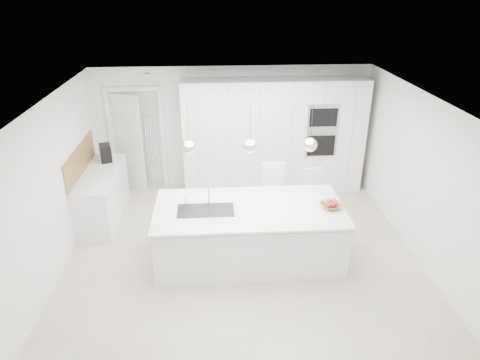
{
  "coord_description": "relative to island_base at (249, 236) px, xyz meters",
  "views": [
    {
      "loc": [
        -0.41,
        -5.86,
        4.0
      ],
      "look_at": [
        0.0,
        0.3,
        1.1
      ],
      "focal_mm": 32.0,
      "sensor_mm": 36.0,
      "label": 1
    }
  ],
  "objects": [
    {
      "name": "radiator",
      "position": [
        -1.73,
        2.76,
        0.42
      ],
      "size": [
        0.32,
        0.04,
        1.4
      ],
      "primitive_type": null,
      "color": "white",
      "rests_on": "floor"
    },
    {
      "name": "oven_stack",
      "position": [
        1.6,
        2.19,
        0.92
      ],
      "size": [
        0.62,
        0.04,
        1.05
      ],
      "primitive_type": null,
      "color": "#A5A5A8",
      "rests_on": "tall_cabinets"
    },
    {
      "name": "island_worktop",
      "position": [
        0.0,
        0.05,
        0.45
      ],
      "size": [
        2.84,
        1.4,
        0.04
      ],
      "primitive_type": "cube",
      "color": "white",
      "rests_on": "island_base"
    },
    {
      "name": "pendant_mid",
      "position": [
        -0.0,
        -0.0,
        1.47
      ],
      "size": [
        0.2,
        0.2,
        0.2
      ],
      "primitive_type": "sphere",
      "color": "white",
      "rests_on": "ceiling"
    },
    {
      "name": "left_worktop",
      "position": [
        -2.55,
        1.5,
        0.45
      ],
      "size": [
        0.62,
        1.82,
        0.04
      ],
      "primitive_type": "cube",
      "color": "white",
      "rests_on": "left_base_cabinets"
    },
    {
      "name": "bar_stool_left",
      "position": [
        0.49,
        0.83,
        0.17
      ],
      "size": [
        0.41,
        0.56,
        1.21
      ],
      "primitive_type": null,
      "rotation": [
        0.0,
        0.0,
        0.02
      ],
      "color": "white",
      "rests_on": "floor"
    },
    {
      "name": "fruit_bowl",
      "position": [
        1.22,
        -0.05,
        0.51
      ],
      "size": [
        0.36,
        0.36,
        0.07
      ],
      "primitive_type": "imported",
      "rotation": [
        0.0,
        0.0,
        0.21
      ],
      "color": "olive",
      "rests_on": "island_worktop"
    },
    {
      "name": "floor",
      "position": [
        -0.1,
        0.3,
        -0.43
      ],
      "size": [
        5.5,
        5.5,
        0.0
      ],
      "primitive_type": "plane",
      "color": "beige",
      "rests_on": "ground"
    },
    {
      "name": "ceiling",
      "position": [
        -0.1,
        0.3,
        2.07
      ],
      "size": [
        5.5,
        5.5,
        0.0
      ],
      "primitive_type": "plane",
      "rotation": [
        3.14,
        0.0,
        0.0
      ],
      "color": "white",
      "rests_on": "wall_back"
    },
    {
      "name": "apple_a",
      "position": [
        1.23,
        -0.02,
        0.54
      ],
      "size": [
        0.08,
        0.08,
        0.08
      ],
      "primitive_type": "sphere",
      "color": "#B82036",
      "rests_on": "fruit_bowl"
    },
    {
      "name": "oak_backsplash",
      "position": [
        -2.84,
        1.5,
        0.72
      ],
      "size": [
        0.02,
        1.8,
        0.5
      ],
      "primitive_type": "cube",
      "color": "olive",
      "rests_on": "wall_left"
    },
    {
      "name": "island_base",
      "position": [
        0.0,
        0.0,
        0.0
      ],
      "size": [
        2.8,
        1.2,
        0.86
      ],
      "primitive_type": "cube",
      "color": "white",
      "rests_on": "floor"
    },
    {
      "name": "wall_left",
      "position": [
        -2.85,
        0.3,
        0.82
      ],
      "size": [
        0.0,
        5.0,
        5.0
      ],
      "primitive_type": "plane",
      "rotation": [
        1.57,
        0.0,
        1.57
      ],
      "color": "white",
      "rests_on": "ground"
    },
    {
      "name": "tall_cabinets",
      "position": [
        0.7,
        2.5,
        0.72
      ],
      "size": [
        3.6,
        0.6,
        2.3
      ],
      "primitive_type": "cube",
      "color": "white",
      "rests_on": "floor"
    },
    {
      "name": "apple_extra_3",
      "position": [
        1.17,
        -0.09,
        0.54
      ],
      "size": [
        0.07,
        0.07,
        0.07
      ],
      "primitive_type": "sphere",
      "color": "#B82036",
      "rests_on": "fruit_bowl"
    },
    {
      "name": "wall_back",
      "position": [
        -0.1,
        2.8,
        0.82
      ],
      "size": [
        5.5,
        0.0,
        5.5
      ],
      "primitive_type": "plane",
      "rotation": [
        1.57,
        0.0,
        0.0
      ],
      "color": "white",
      "rests_on": "ground"
    },
    {
      "name": "hallway_door",
      "position": [
        -2.3,
        2.72,
        0.57
      ],
      "size": [
        0.76,
        0.38,
        2.0
      ],
      "primitive_type": "cube",
      "rotation": [
        0.0,
        0.0,
        -0.44
      ],
      "color": "white",
      "rests_on": "floor"
    },
    {
      "name": "left_base_cabinets",
      "position": [
        -2.55,
        1.5,
        0.0
      ],
      "size": [
        0.6,
        1.8,
        0.86
      ],
      "primitive_type": "cube",
      "color": "white",
      "rests_on": "floor"
    },
    {
      "name": "espresso_machine",
      "position": [
        -2.53,
        2.04,
        0.63
      ],
      "size": [
        0.28,
        0.34,
        0.32
      ],
      "primitive_type": "cube",
      "rotation": [
        0.0,
        0.0,
        0.32
      ],
      "color": "black",
      "rests_on": "left_worktop"
    },
    {
      "name": "island_tap",
      "position": [
        -0.6,
        0.2,
        0.62
      ],
      "size": [
        0.02,
        0.02,
        0.3
      ],
      "primitive_type": "cylinder",
      "color": "white",
      "rests_on": "island_worktop"
    },
    {
      "name": "island_sink",
      "position": [
        -0.65,
        -0.0,
        0.39
      ],
      "size": [
        0.84,
        0.44,
        0.18
      ],
      "primitive_type": null,
      "color": "#3F3F42",
      "rests_on": "island_worktop"
    },
    {
      "name": "apple_c",
      "position": [
        1.28,
        -0.05,
        0.54
      ],
      "size": [
        0.08,
        0.08,
        0.08
      ],
      "primitive_type": "sphere",
      "color": "#B82036",
      "rests_on": "fruit_bowl"
    },
    {
      "name": "bar_stool_right",
      "position": [
        1.19,
        0.9,
        0.11
      ],
      "size": [
        0.44,
        0.55,
        1.07
      ],
      "primitive_type": null,
      "rotation": [
        0.0,
        0.0,
        0.2
      ],
      "color": "white",
      "rests_on": "floor"
    },
    {
      "name": "pendant_right",
      "position": [
        0.85,
        -0.0,
        1.47
      ],
      "size": [
        0.2,
        0.2,
        0.2
      ],
      "primitive_type": "sphere",
      "color": "white",
      "rests_on": "ceiling"
    },
    {
      "name": "pendant_left",
      "position": [
        -0.85,
        -0.0,
        1.47
      ],
      "size": [
        0.2,
        0.2,
        0.2
      ],
      "primitive_type": "sphere",
      "color": "white",
      "rests_on": "ceiling"
    },
    {
      "name": "banana_bunch",
      "position": [
        1.21,
        -0.03,
        0.58
      ],
      "size": [
        0.23,
        0.17,
        0.21
      ],
      "primitive_type": "torus",
      "rotation": [
        1.22,
        0.0,
        0.35
      ],
      "color": "yellow",
      "rests_on": "fruit_bowl"
    },
    {
      "name": "apple_b",
      "position": [
        1.24,
        -0.08,
        0.54
      ],
      "size": [
        0.08,
        0.08,
        0.08
      ],
      "primitive_type": "sphere",
      "color": "#B82036",
      "rests_on": "fruit_bowl"
    },
    {
      "name": "doorway_frame",
      "position": [
        -2.05,
        2.77,
        0.59
      ],
      "size": [
        1.11,
        0.08,
        2.13
      ],
      "primitive_type": null,
      "color": "white",
      "rests_on": "floor"
    }
  ]
}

